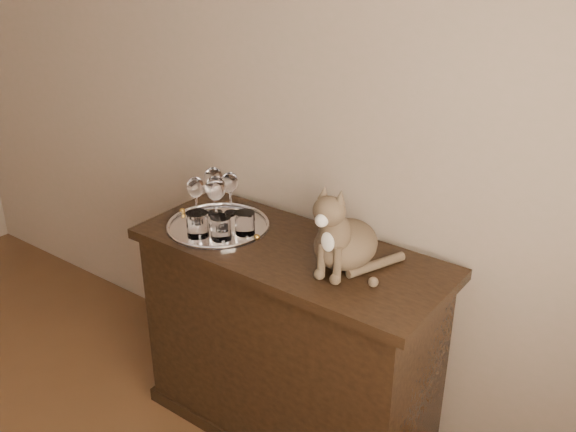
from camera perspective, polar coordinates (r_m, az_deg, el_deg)
name	(u,v)px	position (r m, az deg, el deg)	size (l,w,h in m)	color
wall_back	(218,75)	(2.77, -6.21, 12.39)	(4.00, 0.10, 2.70)	tan
sideboard	(289,343)	(2.58, 0.12, -11.22)	(1.20, 0.50, 0.85)	black
tray	(218,227)	(2.52, -6.22, -0.96)	(0.40, 0.40, 0.01)	silver
wine_glass_a	(214,191)	(2.58, -6.58, 2.24)	(0.08, 0.08, 0.20)	silver
wine_glass_b	(230,193)	(2.58, -5.16, 2.05)	(0.07, 0.07, 0.18)	silver
wine_glass_c	(196,198)	(2.55, -8.16, 1.57)	(0.07, 0.07, 0.18)	white
wine_glass_d	(216,201)	(2.47, -6.41, 1.30)	(0.08, 0.08, 0.21)	white
tumbler_a	(221,228)	(2.40, -5.98, -1.07)	(0.08, 0.08, 0.09)	white
tumbler_b	(198,224)	(2.43, -8.05, -0.73)	(0.08, 0.08, 0.09)	silver
tumbler_c	(245,223)	(2.43, -3.85, -0.62)	(0.08, 0.08, 0.09)	white
cat	(347,223)	(2.18, 5.24, -0.58)	(0.33, 0.30, 0.33)	#4A3C2C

